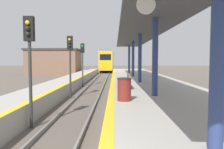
% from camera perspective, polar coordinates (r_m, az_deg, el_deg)
% --- Properties ---
extents(train, '(2.71, 18.72, 4.62)m').
position_cam_1_polar(train, '(50.95, -1.27, 3.52)').
color(train, black).
rests_on(train, ground).
extents(signal_near, '(0.36, 0.31, 4.14)m').
position_cam_1_polar(signal_near, '(8.57, -20.76, 5.93)').
color(signal_near, '#2D2D2D').
rests_on(signal_near, ground).
extents(signal_mid, '(0.36, 0.31, 4.14)m').
position_cam_1_polar(signal_mid, '(14.72, -10.91, 5.10)').
color(signal_mid, '#2D2D2D').
rests_on(signal_mid, ground).
extents(signal_far, '(0.36, 0.31, 4.14)m').
position_cam_1_polar(signal_far, '(21.08, -7.71, 4.70)').
color(signal_far, '#2D2D2D').
rests_on(signal_far, ground).
extents(station_canopy, '(3.24, 31.16, 3.84)m').
position_cam_1_polar(station_canopy, '(16.70, 7.35, 10.43)').
color(station_canopy, navy).
rests_on(station_canopy, platform_right).
extents(trash_bin, '(0.59, 0.59, 0.94)m').
position_cam_1_polar(trash_bin, '(8.99, 3.22, -3.87)').
color(trash_bin, maroon).
rests_on(trash_bin, platform_right).
extents(bench, '(0.44, 1.63, 0.92)m').
position_cam_1_polar(bench, '(12.80, 3.73, -1.55)').
color(bench, brown).
rests_on(bench, platform_right).
extents(station_building, '(8.87, 6.99, 4.50)m').
position_cam_1_polar(station_building, '(39.90, -14.69, 3.23)').
color(station_building, brown).
rests_on(station_building, ground).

